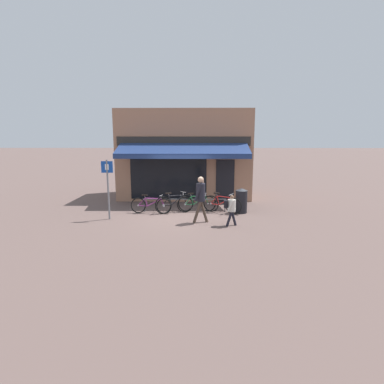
% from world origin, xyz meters
% --- Properties ---
extents(ground_plane, '(160.00, 160.00, 0.00)m').
position_xyz_m(ground_plane, '(0.00, 0.00, 0.00)').
color(ground_plane, brown).
extents(shop_front, '(6.80, 4.45, 4.54)m').
position_xyz_m(shop_front, '(0.06, 4.33, 2.27)').
color(shop_front, '#9E7056').
rests_on(shop_front, ground_plane).
extents(bike_rack_rail, '(3.58, 0.04, 0.57)m').
position_xyz_m(bike_rack_rail, '(0.19, 0.80, 0.48)').
color(bike_rack_rail, '#47494F').
rests_on(bike_rack_rail, ground_plane).
extents(bicycle_purple, '(1.77, 0.52, 0.81)m').
position_xyz_m(bicycle_purple, '(-1.22, 0.51, 0.36)').
color(bicycle_purple, black).
rests_on(bicycle_purple, ground_plane).
extents(bicycle_black, '(1.65, 0.91, 0.89)m').
position_xyz_m(bicycle_black, '(-0.23, 0.68, 0.39)').
color(bicycle_black, black).
rests_on(bicycle_black, ground_plane).
extents(bicycle_green, '(1.69, 0.59, 0.84)m').
position_xyz_m(bicycle_green, '(0.70, 0.80, 0.37)').
color(bicycle_green, black).
rests_on(bicycle_green, ground_plane).
extents(bicycle_red, '(1.58, 0.83, 0.86)m').
position_xyz_m(bicycle_red, '(1.77, 0.61, 0.38)').
color(bicycle_red, black).
rests_on(bicycle_red, ground_plane).
extents(pedestrian_adult, '(0.60, 0.54, 1.76)m').
position_xyz_m(pedestrian_adult, '(0.85, -0.87, 1.09)').
color(pedestrian_adult, '#47382D').
rests_on(pedestrian_adult, ground_plane).
extents(pedestrian_child, '(0.51, 0.42, 1.15)m').
position_xyz_m(pedestrian_child, '(1.93, -1.26, 0.70)').
color(pedestrian_child, black).
rests_on(pedestrian_child, ground_plane).
extents(litter_bin, '(0.50, 0.50, 1.06)m').
position_xyz_m(litter_bin, '(2.60, 0.67, 0.53)').
color(litter_bin, black).
rests_on(litter_bin, ground_plane).
extents(parking_sign, '(0.44, 0.07, 2.33)m').
position_xyz_m(parking_sign, '(-2.72, -0.44, 1.43)').
color(parking_sign, slate).
rests_on(parking_sign, ground_plane).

